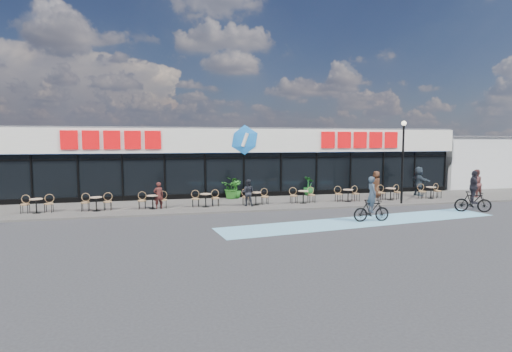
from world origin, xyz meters
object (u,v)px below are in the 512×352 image
Objects in this scene: potted_plant_left at (232,188)px; cyclist_a at (372,205)px; patron_right at (248,193)px; pedestrian_a at (376,184)px; potted_plant_mid at (236,189)px; pedestrian_b at (419,181)px; pedestrian_c at (476,183)px; bistro_set_0 at (37,204)px; cyclist_b at (473,196)px; potted_plant_right at (309,186)px; lamp_post at (403,154)px; patron_left at (159,195)px.

cyclist_a is (5.21, -8.07, -0.03)m from potted_plant_left.
patron_right is 8.87m from pedestrian_a.
potted_plant_mid is at bearing -65.56° from patron_right.
pedestrian_b reaches higher than pedestrian_c.
bistro_set_0 is at bearing 95.23° from pedestrian_b.
pedestrian_c is at bearing 47.03° from cyclist_b.
pedestrian_c is at bearing 80.21° from pedestrian_a.
potted_plant_mid is 13.44m from cyclist_b.
potted_plant_right is (5.26, 0.29, -0.05)m from potted_plant_left.
bistro_set_0 is 16.03m from potted_plant_right.
pedestrian_c is (15.51, -2.92, 0.22)m from potted_plant_left.
potted_plant_right is 0.71× the size of pedestrian_c.
pedestrian_c reaches higher than pedestrian_a.
patron_left is at bearing 174.46° from lamp_post.
bistro_set_0 is at bearing -165.44° from potted_plant_mid.
pedestrian_a is at bearing 93.92° from lamp_post.
lamp_post is 4.47m from pedestrian_b.
potted_plant_mid is at bearing 17.21° from potted_plant_left.
pedestrian_c reaches higher than potted_plant_mid.
cyclist_b reaches higher than patron_right.
cyclist_b is at bearing -177.41° from patron_right.
pedestrian_c is at bearing 26.57° from cyclist_a.
pedestrian_a is at bearing -148.57° from patron_right.
potted_plant_right is (-4.07, 4.45, -2.23)m from lamp_post.
lamp_post is 2.66× the size of pedestrian_c.
pedestrian_c is at bearing -17.40° from potted_plant_right.
patron_right is 11.98m from cyclist_b.
potted_plant_right reaches higher than bistro_set_0.
lamp_post is 6.10m from cyclist_a.
patron_right is (-4.86, -3.30, 0.12)m from potted_plant_right.
patron_left is 11.02m from cyclist_a.
cyclist_a is (-10.30, -5.15, -0.24)m from pedestrian_c.
lamp_post reaches higher than potted_plant_left.
pedestrian_a reaches higher than patron_left.
lamp_post is 10.25m from potted_plant_mid.
patron_right reaches higher than bistro_set_0.
pedestrian_b is at bearing 171.54° from patron_left.
potted_plant_right is at bearing 78.21° from pedestrian_b.
pedestrian_b is 1.07× the size of pedestrian_c.
patron_left is at bearing -148.60° from potted_plant_mid.
potted_plant_left is 3.03m from patron_right.
bistro_set_0 is 1.07× the size of patron_left.
patron_right is 15.11m from pedestrian_c.
lamp_post is 3.11× the size of bistro_set_0.
potted_plant_left is 0.62× the size of cyclist_b.
potted_plant_left is 0.80× the size of pedestrian_a.
bistro_set_0 is at bearing -12.75° from pedestrian_c.
bistro_set_0 is 16.58m from cyclist_a.
pedestrian_a is (-0.18, 2.57, -2.02)m from lamp_post.
bistro_set_0 is 0.90× the size of pedestrian_a.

